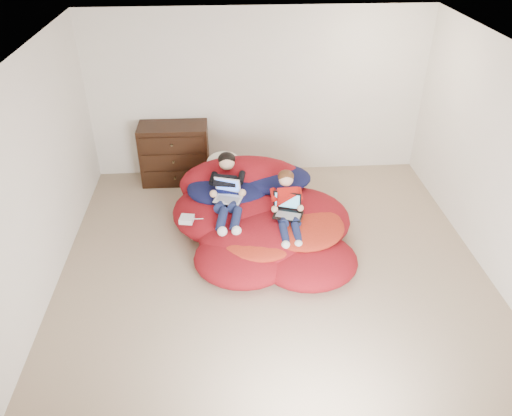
{
  "coord_description": "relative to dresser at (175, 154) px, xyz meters",
  "views": [
    {
      "loc": [
        -0.51,
        -4.6,
        3.82
      ],
      "look_at": [
        -0.18,
        0.25,
        0.7
      ],
      "focal_mm": 35.0,
      "sensor_mm": 36.0,
      "label": 1
    }
  ],
  "objects": [
    {
      "name": "room_shell",
      "position": [
        1.28,
        -2.23,
        -0.23
      ],
      "size": [
        5.1,
        5.1,
        2.77
      ],
      "color": "tan",
      "rests_on": "ground"
    },
    {
      "name": "dresser",
      "position": [
        0.0,
        0.0,
        0.0
      ],
      "size": [
        1.01,
        0.57,
        0.91
      ],
      "color": "black",
      "rests_on": "ground"
    },
    {
      "name": "beanbag_pile",
      "position": [
        1.18,
        -1.52,
        -0.2
      ],
      "size": [
        2.31,
        2.32,
        0.87
      ],
      "color": "maroon",
      "rests_on": "ground"
    },
    {
      "name": "cream_pillow",
      "position": [
        0.74,
        -0.65,
        0.17
      ],
      "size": [
        0.48,
        0.3,
        0.3
      ],
      "primitive_type": "ellipsoid",
      "color": "white",
      "rests_on": "beanbag_pile"
    },
    {
      "name": "older_boy",
      "position": [
        0.78,
        -1.38,
        0.19
      ],
      "size": [
        0.38,
        1.13,
        0.6
      ],
      "color": "black",
      "rests_on": "beanbag_pile"
    },
    {
      "name": "younger_boy",
      "position": [
        1.49,
        -1.76,
        0.15
      ],
      "size": [
        0.29,
        0.89,
        0.62
      ],
      "color": "red",
      "rests_on": "beanbag_pile"
    },
    {
      "name": "laptop_white",
      "position": [
        0.78,
        -1.49,
        0.17
      ],
      "size": [
        0.38,
        0.39,
        0.24
      ],
      "color": "silver",
      "rests_on": "older_boy"
    },
    {
      "name": "laptop_black",
      "position": [
        1.49,
        -1.8,
        0.1
      ],
      "size": [
        0.4,
        0.37,
        0.25
      ],
      "color": "black",
      "rests_on": "younger_boy"
    },
    {
      "name": "power_adapter",
      "position": [
        0.26,
        -1.74,
        -0.03
      ],
      "size": [
        0.19,
        0.19,
        0.06
      ],
      "primitive_type": "cube",
      "rotation": [
        0.0,
        0.0,
        -0.18
      ],
      "color": "silver",
      "rests_on": "beanbag_pile"
    }
  ]
}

